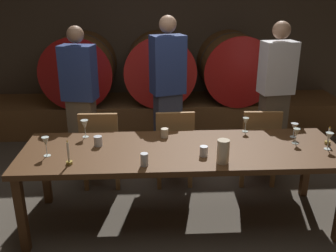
{
  "coord_description": "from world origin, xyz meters",
  "views": [
    {
      "loc": [
        -0.14,
        -2.98,
        2.09
      ],
      "look_at": [
        0.03,
        0.23,
        0.89
      ],
      "focal_mm": 40.18,
      "sensor_mm": 36.0,
      "label": 1
    }
  ],
  "objects_px": {
    "candle_right": "(328,139)",
    "wine_barrel_left": "(81,68)",
    "chair_left": "(101,145)",
    "wine_glass_far_right": "(329,137)",
    "guest_right": "(275,95)",
    "cup_far_right": "(204,151)",
    "pitcher": "(223,151)",
    "chair_right": "(258,143)",
    "dining_table": "(182,155)",
    "candle_left": "(69,157)",
    "wine_glass_center_right": "(296,133)",
    "wine_glass_far_left": "(46,142)",
    "wine_barrel_center": "(159,67)",
    "wine_glass_center_left": "(246,122)",
    "guest_center": "(168,92)",
    "wine_barrel_right": "(233,66)",
    "wine_glass_right": "(294,127)",
    "wine_glass_left": "(85,125)",
    "guest_left": "(81,99)",
    "cup_center_left": "(144,160)",
    "cup_far_left": "(98,141)",
    "chair_center": "(174,144)",
    "cup_center_right": "(165,133)"
  },
  "relations": [
    {
      "from": "candle_right",
      "to": "wine_glass_far_left",
      "type": "distance_m",
      "value": 2.5
    },
    {
      "from": "wine_barrel_left",
      "to": "wine_glass_center_left",
      "type": "xyz_separation_m",
      "value": [
        1.94,
        -2.09,
        -0.13
      ]
    },
    {
      "from": "wine_glass_center_right",
      "to": "cup_far_left",
      "type": "bearing_deg",
      "value": 178.8
    },
    {
      "from": "guest_left",
      "to": "wine_barrel_center",
      "type": "bearing_deg",
      "value": -115.79
    },
    {
      "from": "chair_center",
      "to": "guest_right",
      "type": "relative_size",
      "value": 0.51
    },
    {
      "from": "wine_barrel_right",
      "to": "candle_left",
      "type": "relative_size",
      "value": 4.65
    },
    {
      "from": "cup_far_right",
      "to": "pitcher",
      "type": "bearing_deg",
      "value": -44.83
    },
    {
      "from": "wine_glass_far_right",
      "to": "guest_right",
      "type": "bearing_deg",
      "value": 93.99
    },
    {
      "from": "chair_center",
      "to": "wine_glass_center_left",
      "type": "bearing_deg",
      "value": 153.05
    },
    {
      "from": "wine_glass_center_right",
      "to": "wine_glass_right",
      "type": "height_order",
      "value": "wine_glass_center_right"
    },
    {
      "from": "candle_right",
      "to": "wine_glass_far_right",
      "type": "relative_size",
      "value": 1.14
    },
    {
      "from": "guest_right",
      "to": "candle_left",
      "type": "distance_m",
      "value": 2.57
    },
    {
      "from": "chair_center",
      "to": "pitcher",
      "type": "relative_size",
      "value": 4.44
    },
    {
      "from": "wine_barrel_left",
      "to": "dining_table",
      "type": "relative_size",
      "value": 0.36
    },
    {
      "from": "wine_barrel_left",
      "to": "wine_barrel_right",
      "type": "relative_size",
      "value": 1.0
    },
    {
      "from": "candle_left",
      "to": "cup_far_right",
      "type": "bearing_deg",
      "value": 5.33
    },
    {
      "from": "guest_left",
      "to": "cup_center_left",
      "type": "xyz_separation_m",
      "value": [
        0.75,
        -1.52,
        -0.08
      ]
    },
    {
      "from": "wine_glass_left",
      "to": "wine_glass_far_right",
      "type": "distance_m",
      "value": 2.22
    },
    {
      "from": "guest_center",
      "to": "cup_center_right",
      "type": "relative_size",
      "value": 20.88
    },
    {
      "from": "wine_glass_far_right",
      "to": "cup_far_left",
      "type": "bearing_deg",
      "value": 174.86
    },
    {
      "from": "cup_far_left",
      "to": "cup_center_right",
      "type": "distance_m",
      "value": 0.64
    },
    {
      "from": "wine_glass_right",
      "to": "cup_far_right",
      "type": "distance_m",
      "value": 0.99
    },
    {
      "from": "cup_far_left",
      "to": "cup_far_right",
      "type": "xyz_separation_m",
      "value": [
        0.92,
        -0.26,
        -0.0
      ]
    },
    {
      "from": "wine_glass_left",
      "to": "candle_left",
      "type": "bearing_deg",
      "value": -94.03
    },
    {
      "from": "candle_right",
      "to": "wine_barrel_left",
      "type": "bearing_deg",
      "value": 137.11
    },
    {
      "from": "pitcher",
      "to": "wine_glass_center_right",
      "type": "relative_size",
      "value": 1.37
    },
    {
      "from": "wine_glass_far_right",
      "to": "cup_far_right",
      "type": "bearing_deg",
      "value": -175.86
    },
    {
      "from": "chair_left",
      "to": "wine_glass_far_right",
      "type": "distance_m",
      "value": 2.26
    },
    {
      "from": "wine_glass_far_right",
      "to": "cup_far_left",
      "type": "relative_size",
      "value": 1.72
    },
    {
      "from": "guest_left",
      "to": "wine_glass_left",
      "type": "height_order",
      "value": "guest_left"
    },
    {
      "from": "chair_left",
      "to": "chair_right",
      "type": "relative_size",
      "value": 1.0
    },
    {
      "from": "chair_left",
      "to": "cup_far_right",
      "type": "relative_size",
      "value": 10.08
    },
    {
      "from": "chair_right",
      "to": "dining_table",
      "type": "bearing_deg",
      "value": 39.58
    },
    {
      "from": "dining_table",
      "to": "candle_left",
      "type": "height_order",
      "value": "candle_left"
    },
    {
      "from": "guest_right",
      "to": "wine_glass_far_right",
      "type": "height_order",
      "value": "guest_right"
    },
    {
      "from": "wine_barrel_right",
      "to": "chair_right",
      "type": "height_order",
      "value": "wine_barrel_right"
    },
    {
      "from": "wine_barrel_center",
      "to": "chair_right",
      "type": "xyz_separation_m",
      "value": [
        1.02,
        -1.8,
        -0.48
      ]
    },
    {
      "from": "guest_center",
      "to": "wine_glass_far_left",
      "type": "bearing_deg",
      "value": 32.92
    },
    {
      "from": "chair_right",
      "to": "wine_glass_far_right",
      "type": "xyz_separation_m",
      "value": [
        0.39,
        -0.75,
        0.36
      ]
    },
    {
      "from": "chair_center",
      "to": "guest_left",
      "type": "relative_size",
      "value": 0.52
    },
    {
      "from": "chair_center",
      "to": "candle_left",
      "type": "height_order",
      "value": "candle_left"
    },
    {
      "from": "chair_left",
      "to": "guest_left",
      "type": "distance_m",
      "value": 0.69
    },
    {
      "from": "chair_left",
      "to": "wine_glass_far_left",
      "type": "distance_m",
      "value": 0.94
    },
    {
      "from": "wine_glass_center_left",
      "to": "cup_center_right",
      "type": "xyz_separation_m",
      "value": [
        -0.8,
        -0.1,
        -0.06
      ]
    },
    {
      "from": "wine_glass_center_right",
      "to": "wine_glass_far_left",
      "type": "bearing_deg",
      "value": -175.89
    },
    {
      "from": "wine_barrel_center",
      "to": "guest_left",
      "type": "bearing_deg",
      "value": -127.14
    },
    {
      "from": "dining_table",
      "to": "wine_glass_left",
      "type": "relative_size",
      "value": 16.62
    },
    {
      "from": "candle_left",
      "to": "wine_glass_left",
      "type": "height_order",
      "value": "candle_left"
    },
    {
      "from": "dining_table",
      "to": "wine_glass_far_right",
      "type": "height_order",
      "value": "wine_glass_far_right"
    },
    {
      "from": "chair_right",
      "to": "guest_right",
      "type": "distance_m",
      "value": 0.7
    }
  ]
}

